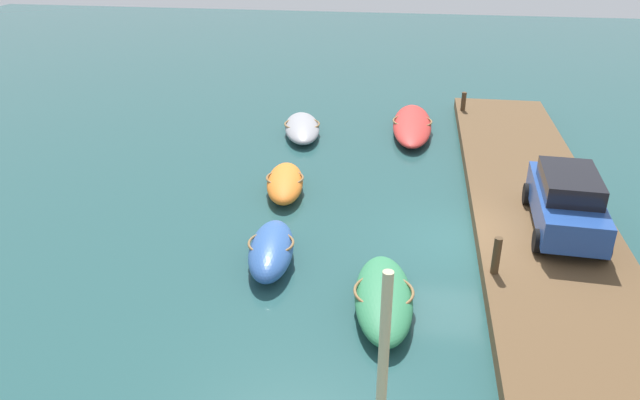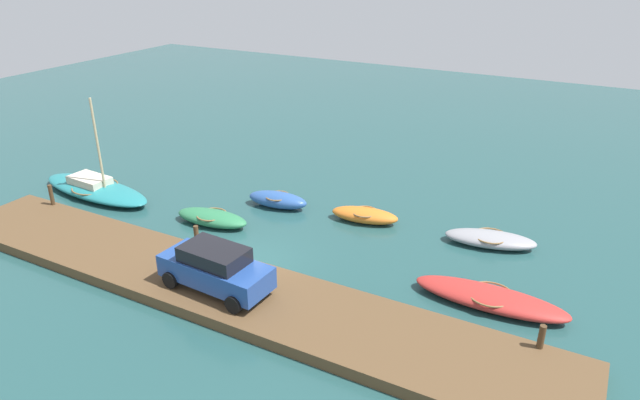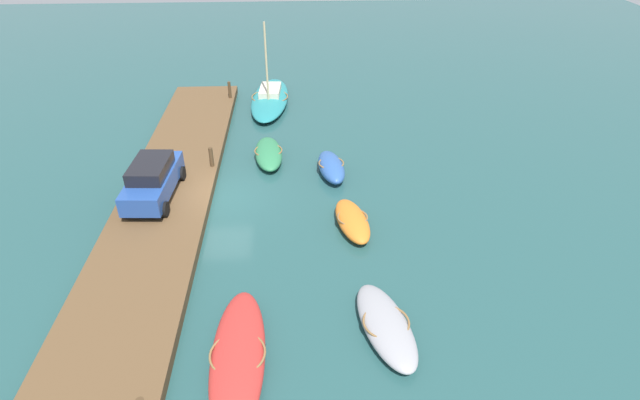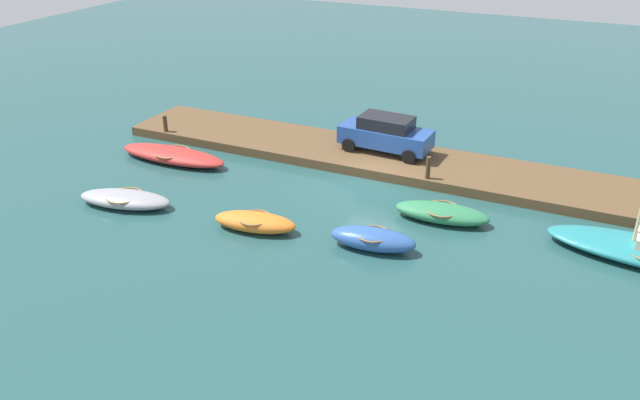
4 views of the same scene
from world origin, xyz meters
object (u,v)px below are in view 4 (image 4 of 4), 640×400
object	(u,v)px
rowboat_orange	(255,222)
mooring_post_mid_west	(428,168)
dinghy_blue	(373,239)
parked_car	(386,134)
rowboat_grey	(125,199)
mooring_post_mid_east	(165,124)
rowboat_green	(442,213)
motorboat_red	(173,155)

from	to	relation	value
rowboat_orange	mooring_post_mid_west	world-z (taller)	mooring_post_mid_west
dinghy_blue	parked_car	bearing A→B (deg)	-80.44
rowboat_orange	parked_car	bearing A→B (deg)	-113.66
rowboat_grey	dinghy_blue	bearing A→B (deg)	173.78
mooring_post_mid_east	parked_car	distance (m)	11.13
rowboat_grey	rowboat_green	world-z (taller)	rowboat_green
rowboat_green	motorboat_red	xyz separation A→B (m)	(12.91, -0.45, -0.02)
rowboat_green	parked_car	size ratio (longest dim) A/B	0.86
rowboat_grey	parked_car	xyz separation A→B (m)	(-7.87, -8.85, 1.01)
rowboat_grey	mooring_post_mid_west	bearing A→B (deg)	-159.25
dinghy_blue	rowboat_grey	distance (m)	10.25
rowboat_green	mooring_post_mid_west	bearing A→B (deg)	-68.18
parked_car	mooring_post_mid_west	bearing A→B (deg)	144.74
motorboat_red	parked_car	xyz separation A→B (m)	(-8.91, -4.30, 1.00)
dinghy_blue	mooring_post_mid_west	size ratio (longest dim) A/B	3.28
mooring_post_mid_west	parked_car	world-z (taller)	parked_car
dinghy_blue	motorboat_red	bearing A→B (deg)	-24.47
rowboat_grey	rowboat_green	xyz separation A→B (m)	(-11.87, -4.10, 0.03)
rowboat_grey	rowboat_orange	bearing A→B (deg)	172.68
mooring_post_mid_west	dinghy_blue	bearing A→B (deg)	86.84
rowboat_green	mooring_post_mid_west	distance (m)	3.03
rowboat_grey	mooring_post_mid_east	bearing A→B (deg)	-77.60
rowboat_grey	rowboat_green	size ratio (longest dim) A/B	1.09
rowboat_grey	motorboat_red	distance (m)	4.67
rowboat_green	rowboat_orange	bearing A→B (deg)	25.43
dinghy_blue	rowboat_orange	xyz separation A→B (m)	(4.47, 0.56, -0.06)
mooring_post_mid_west	rowboat_grey	bearing A→B (deg)	32.68
rowboat_green	rowboat_orange	size ratio (longest dim) A/B	1.12
motorboat_red	rowboat_green	bearing A→B (deg)	177.33
rowboat_grey	motorboat_red	size ratio (longest dim) A/B	0.73
rowboat_green	rowboat_grey	bearing A→B (deg)	13.84
rowboat_green	parked_car	world-z (taller)	parked_car
mooring_post_mid_west	rowboat_orange	bearing A→B (deg)	52.71
rowboat_green	mooring_post_mid_east	distance (m)	15.16
dinghy_blue	mooring_post_mid_west	world-z (taller)	mooring_post_mid_west
dinghy_blue	rowboat_grey	world-z (taller)	dinghy_blue
parked_car	dinghy_blue	bearing A→B (deg)	109.83
motorboat_red	mooring_post_mid_west	world-z (taller)	mooring_post_mid_west
rowboat_green	motorboat_red	world-z (taller)	rowboat_green
rowboat_green	mooring_post_mid_west	xyz separation A→B (m)	(1.35, -2.65, 0.59)
rowboat_orange	mooring_post_mid_east	bearing A→B (deg)	-44.97
motorboat_red	mooring_post_mid_east	xyz separation A→B (m)	(2.01, -2.20, 0.53)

